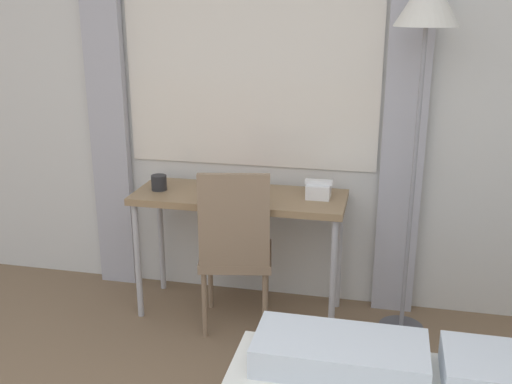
{
  "coord_description": "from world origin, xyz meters",
  "views": [
    {
      "loc": [
        0.6,
        -0.84,
        1.81
      ],
      "look_at": [
        -0.02,
        1.93,
        0.9
      ],
      "focal_mm": 42.0,
      "sensor_mm": 36.0,
      "label": 1
    }
  ],
  "objects_px": {
    "mug": "(159,183)",
    "desk": "(239,206)",
    "standing_lamp": "(426,28)",
    "desk_chair": "(235,245)",
    "book": "(232,195)",
    "telephone": "(319,190)"
  },
  "relations": [
    {
      "from": "desk",
      "to": "mug",
      "type": "xyz_separation_m",
      "value": [
        -0.48,
        -0.03,
        0.12
      ]
    },
    {
      "from": "desk",
      "to": "standing_lamp",
      "type": "xyz_separation_m",
      "value": [
        0.96,
        -0.03,
        1.01
      ]
    },
    {
      "from": "desk",
      "to": "standing_lamp",
      "type": "bearing_deg",
      "value": -1.78
    },
    {
      "from": "telephone",
      "to": "book",
      "type": "bearing_deg",
      "value": -168.56
    },
    {
      "from": "telephone",
      "to": "book",
      "type": "xyz_separation_m",
      "value": [
        -0.48,
        -0.1,
        -0.03
      ]
    },
    {
      "from": "standing_lamp",
      "to": "desk",
      "type": "bearing_deg",
      "value": 178.22
    },
    {
      "from": "desk",
      "to": "book",
      "type": "bearing_deg",
      "value": -114.7
    },
    {
      "from": "book",
      "to": "telephone",
      "type": "bearing_deg",
      "value": 11.44
    },
    {
      "from": "standing_lamp",
      "to": "book",
      "type": "bearing_deg",
      "value": -178.13
    },
    {
      "from": "book",
      "to": "desk_chair",
      "type": "bearing_deg",
      "value": -68.83
    },
    {
      "from": "telephone",
      "to": "book",
      "type": "distance_m",
      "value": 0.49
    },
    {
      "from": "desk",
      "to": "mug",
      "type": "bearing_deg",
      "value": -176.99
    },
    {
      "from": "book",
      "to": "mug",
      "type": "relative_size",
      "value": 3.11
    },
    {
      "from": "standing_lamp",
      "to": "mug",
      "type": "distance_m",
      "value": 1.69
    },
    {
      "from": "desk_chair",
      "to": "book",
      "type": "relative_size",
      "value": 3.44
    },
    {
      "from": "standing_lamp",
      "to": "desk_chair",
      "type": "bearing_deg",
      "value": -169.51
    },
    {
      "from": "telephone",
      "to": "book",
      "type": "height_order",
      "value": "telephone"
    },
    {
      "from": "standing_lamp",
      "to": "book",
      "type": "xyz_separation_m",
      "value": [
        -0.99,
        -0.03,
        -0.92
      ]
    },
    {
      "from": "desk",
      "to": "mug",
      "type": "distance_m",
      "value": 0.49
    },
    {
      "from": "desk_chair",
      "to": "standing_lamp",
      "type": "height_order",
      "value": "standing_lamp"
    },
    {
      "from": "mug",
      "to": "desk",
      "type": "bearing_deg",
      "value": 3.01
    },
    {
      "from": "desk_chair",
      "to": "telephone",
      "type": "distance_m",
      "value": 0.56
    }
  ]
}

